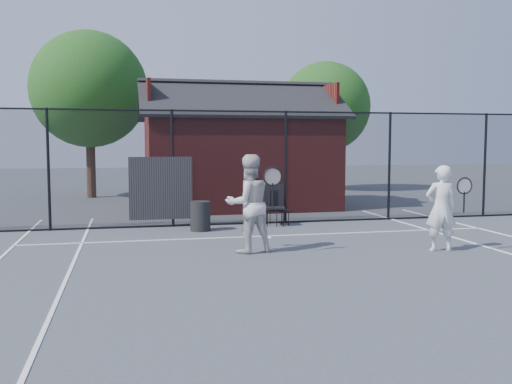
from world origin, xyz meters
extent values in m
plane|color=#44474E|center=(0.00, 0.00, 0.00)|extent=(80.00, 80.00, 0.00)
cube|color=white|center=(0.00, 3.00, 0.01)|extent=(11.00, 0.06, 0.01)
cube|color=white|center=(-4.11, -2.00, 0.01)|extent=(0.06, 18.00, 0.01)
cube|color=white|center=(0.00, 2.85, 0.01)|extent=(0.06, 0.30, 0.01)
cylinder|color=black|center=(-5.00, 5.00, 1.50)|extent=(0.07, 0.07, 3.00)
cylinder|color=black|center=(-2.00, 5.00, 1.50)|extent=(0.07, 0.07, 3.00)
cylinder|color=black|center=(1.00, 5.00, 1.50)|extent=(0.07, 0.07, 3.00)
cylinder|color=black|center=(4.00, 5.00, 1.50)|extent=(0.07, 0.07, 3.00)
cylinder|color=black|center=(7.00, 5.00, 1.50)|extent=(0.07, 0.07, 3.00)
cylinder|color=black|center=(0.00, 5.00, 2.97)|extent=(22.00, 0.04, 0.04)
cylinder|color=black|center=(0.00, 5.00, 0.03)|extent=(22.00, 0.04, 0.04)
cube|color=black|center=(0.00, 5.00, 1.50)|extent=(22.00, 3.00, 0.01)
cube|color=black|center=(-2.30, 4.98, 1.00)|extent=(1.60, 0.04, 1.60)
cube|color=maroon|center=(0.50, 9.00, 1.50)|extent=(6.00, 4.00, 3.00)
cube|color=black|center=(0.50, 8.00, 3.53)|extent=(6.50, 2.36, 1.32)
cube|color=black|center=(0.50, 10.00, 3.53)|extent=(6.50, 2.36, 1.32)
cube|color=maroon|center=(-2.45, 9.00, 3.53)|extent=(0.10, 2.80, 1.06)
cube|color=maroon|center=(3.45, 9.00, 3.53)|extent=(0.10, 2.80, 1.06)
cylinder|color=#352615|center=(-4.50, 13.50, 1.26)|extent=(0.36, 0.36, 2.52)
sphere|color=#184814|center=(-4.50, 13.50, 4.20)|extent=(4.48, 4.48, 4.48)
cylinder|color=#352615|center=(5.50, 14.50, 1.12)|extent=(0.36, 0.36, 2.23)
sphere|color=#184814|center=(5.50, 14.50, 3.72)|extent=(3.97, 3.97, 3.97)
imported|color=white|center=(2.95, 0.53, 0.86)|extent=(0.68, 0.50, 1.72)
torus|color=black|center=(3.24, 0.19, 1.33)|extent=(0.34, 0.03, 0.34)
cylinder|color=black|center=(3.24, 0.19, 1.01)|extent=(0.03, 0.03, 0.41)
imported|color=silver|center=(-0.82, 1.23, 0.97)|extent=(1.06, 0.89, 1.93)
torus|color=black|center=(-0.43, 0.85, 1.52)|extent=(0.38, 0.03, 0.38)
cylinder|color=black|center=(-0.43, 0.85, 1.16)|extent=(0.04, 0.04, 0.46)
cube|color=black|center=(0.60, 4.60, 0.52)|extent=(0.58, 0.60, 1.04)
cube|color=black|center=(0.72, 4.60, 0.44)|extent=(0.52, 0.54, 0.89)
cylinder|color=#262626|center=(-1.40, 4.17, 0.36)|extent=(0.54, 0.54, 0.73)
camera|label=1|loc=(-3.14, -9.64, 2.18)|focal=40.00mm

